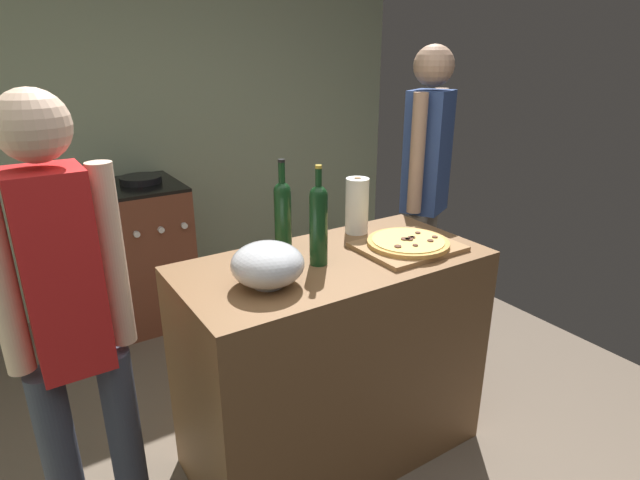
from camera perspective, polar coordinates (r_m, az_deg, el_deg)
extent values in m
cube|color=#6B5B4C|center=(2.94, -9.49, -15.95)|extent=(4.11, 3.37, 0.02)
cube|color=#99A889|center=(3.77, -19.75, 12.88)|extent=(4.11, 0.10, 2.60)
cube|color=brown|center=(2.26, 1.41, -13.15)|extent=(1.24, 0.61, 0.94)
cube|color=#9E7247|center=(2.17, 9.66, -0.75)|extent=(0.40, 0.32, 0.02)
cylinder|color=tan|center=(2.16, 9.69, -0.28)|extent=(0.34, 0.34, 0.02)
cylinder|color=#EAC660|center=(2.16, 9.71, -0.01)|extent=(0.30, 0.30, 0.00)
cylinder|color=brown|center=(2.10, 10.48, -0.58)|extent=(0.02, 0.02, 0.01)
cylinder|color=brown|center=(2.21, 12.56, 0.33)|extent=(0.02, 0.02, 0.01)
cylinder|color=brown|center=(2.16, 9.32, 0.11)|extent=(0.03, 0.03, 0.01)
cylinder|color=brown|center=(2.18, 10.22, 0.29)|extent=(0.02, 0.02, 0.01)
cylinder|color=brown|center=(2.18, 10.00, 0.27)|extent=(0.03, 0.03, 0.01)
cylinder|color=brown|center=(2.16, 9.65, 0.06)|extent=(0.02, 0.02, 0.01)
cylinder|color=brown|center=(2.07, 8.59, -0.71)|extent=(0.03, 0.03, 0.01)
cylinder|color=brown|center=(2.16, 9.83, 0.09)|extent=(0.03, 0.03, 0.01)
cylinder|color=brown|center=(2.16, 12.10, -0.07)|extent=(0.03, 0.03, 0.01)
cylinder|color=brown|center=(2.24, 10.76, 0.78)|extent=(0.02, 0.02, 0.01)
cylinder|color=#B2B2B7|center=(1.83, -5.73, -4.87)|extent=(0.11, 0.11, 0.01)
ellipsoid|color=silver|center=(1.80, -5.81, -2.68)|extent=(0.26, 0.26, 0.15)
cylinder|color=white|center=(2.31, 4.10, 3.79)|extent=(0.10, 0.10, 0.25)
cylinder|color=#997551|center=(2.31, 4.10, 3.84)|extent=(0.03, 0.03, 0.25)
cylinder|color=#143819|center=(2.08, -4.11, 2.03)|extent=(0.07, 0.07, 0.26)
sphere|color=#143819|center=(2.05, -4.20, 5.44)|extent=(0.07, 0.07, 0.07)
cylinder|color=#143819|center=(2.03, -4.25, 7.27)|extent=(0.03, 0.03, 0.09)
cylinder|color=black|center=(2.02, -4.29, 8.72)|extent=(0.03, 0.03, 0.01)
cylinder|color=#143819|center=(1.95, -0.16, 1.10)|extent=(0.07, 0.07, 0.28)
sphere|color=#143819|center=(1.91, -0.16, 5.00)|extent=(0.07, 0.07, 0.07)
cylinder|color=#143819|center=(1.89, -0.17, 6.76)|extent=(0.02, 0.02, 0.08)
cylinder|color=gold|center=(1.88, -0.17, 8.10)|extent=(0.03, 0.03, 0.01)
cube|color=brown|center=(3.55, -19.21, -1.64)|extent=(0.57, 0.58, 0.91)
cube|color=black|center=(3.42, -20.11, 5.59)|extent=(0.57, 0.58, 0.02)
cylinder|color=silver|center=(3.15, -22.07, 0.13)|extent=(0.04, 0.02, 0.04)
cylinder|color=silver|center=(3.17, -19.59, 0.61)|extent=(0.04, 0.02, 0.04)
cylinder|color=silver|center=(3.20, -17.14, 1.08)|extent=(0.04, 0.02, 0.04)
cylinder|color=silver|center=(3.24, -14.75, 1.54)|extent=(0.04, 0.02, 0.04)
cylinder|color=black|center=(3.45, -19.19, 6.34)|extent=(0.26, 0.26, 0.04)
cylinder|color=#383D4C|center=(2.03, -26.30, -22.54)|extent=(0.11, 0.11, 0.81)
cylinder|color=#383D4C|center=(2.04, -20.46, -21.25)|extent=(0.11, 0.11, 0.81)
cube|color=red|center=(1.66, -26.74, -3.23)|extent=(0.20, 0.20, 0.61)
cylinder|color=beige|center=(1.65, -31.75, -3.72)|extent=(0.08, 0.08, 0.58)
cylinder|color=beige|center=(1.67, -21.97, -1.76)|extent=(0.08, 0.08, 0.58)
sphere|color=beige|center=(1.56, -29.19, 10.97)|extent=(0.20, 0.20, 0.20)
cylinder|color=slate|center=(3.19, 11.36, -3.80)|extent=(0.11, 0.11, 0.87)
cylinder|color=slate|center=(3.03, 10.20, -5.01)|extent=(0.11, 0.11, 0.87)
cube|color=#334C8C|center=(2.88, 11.80, 9.44)|extent=(0.29, 0.28, 0.65)
cylinder|color=tan|center=(3.03, 12.84, 10.19)|extent=(0.08, 0.08, 0.62)
cylinder|color=tan|center=(2.73, 10.69, 9.28)|extent=(0.08, 0.08, 0.62)
sphere|color=tan|center=(2.83, 12.47, 18.30)|extent=(0.21, 0.21, 0.21)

